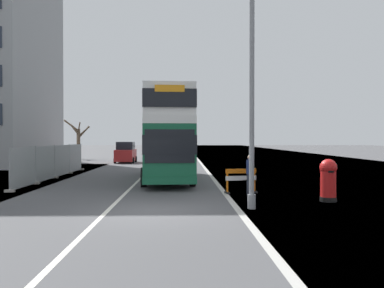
% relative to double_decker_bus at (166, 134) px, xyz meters
% --- Properties ---
extents(ground, '(140.00, 280.00, 0.10)m').
position_rel_double_decker_bus_xyz_m(ground, '(0.53, -10.73, -2.78)').
color(ground, '#4C4C4F').
extents(double_decker_bus, '(3.28, 11.66, 5.14)m').
position_rel_double_decker_bus_xyz_m(double_decker_bus, '(0.00, 0.00, 0.00)').
color(double_decker_bus, '#145638').
rests_on(double_decker_bus, ground).
extents(lamppost_foreground, '(0.29, 0.70, 9.00)m').
position_rel_double_decker_bus_xyz_m(lamppost_foreground, '(3.36, -10.34, 1.53)').
color(lamppost_foreground, gray).
rests_on(lamppost_foreground, ground).
extents(red_pillar_postbox, '(0.67, 0.67, 1.67)m').
position_rel_double_decker_bus_xyz_m(red_pillar_postbox, '(6.67, -8.71, -1.82)').
color(red_pillar_postbox, black).
rests_on(red_pillar_postbox, ground).
extents(roadworks_barrier, '(1.50, 0.72, 1.10)m').
position_rel_double_decker_bus_xyz_m(roadworks_barrier, '(3.59, -6.14, -2.06)').
color(roadworks_barrier, orange).
rests_on(roadworks_barrier, ground).
extents(construction_site_fence, '(0.44, 13.80, 2.09)m').
position_rel_double_decker_bus_xyz_m(construction_site_fence, '(-7.04, 1.24, -1.74)').
color(construction_site_fence, '#A8AAAD').
rests_on(construction_site_fence, ground).
extents(car_oncoming_near, '(2.00, 4.02, 2.14)m').
position_rel_double_decker_bus_xyz_m(car_oncoming_near, '(-4.82, 17.83, -1.74)').
color(car_oncoming_near, maroon).
rests_on(car_oncoming_near, ground).
extents(car_receding_mid, '(2.04, 4.50, 1.97)m').
position_rel_double_decker_bus_xyz_m(car_receding_mid, '(0.71, 27.06, -1.80)').
color(car_receding_mid, black).
rests_on(car_receding_mid, ground).
extents(car_receding_far, '(1.91, 4.43, 2.12)m').
position_rel_double_decker_bus_xyz_m(car_receding_far, '(-0.26, 34.17, -1.73)').
color(car_receding_far, silver).
rests_on(car_receding_far, ground).
extents(bare_tree_far_verge_mid, '(2.92, 2.71, 4.74)m').
position_rel_double_decker_bus_xyz_m(bare_tree_far_verge_mid, '(-11.60, 25.71, -0.27)').
color(bare_tree_far_verge_mid, '#4C3D2D').
rests_on(bare_tree_far_verge_mid, ground).
extents(pedestrian_at_kerb, '(0.34, 0.34, 1.76)m').
position_rel_double_decker_bus_xyz_m(pedestrian_at_kerb, '(3.91, -6.71, -1.85)').
color(pedestrian_at_kerb, '#2D3342').
rests_on(pedestrian_at_kerb, ground).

